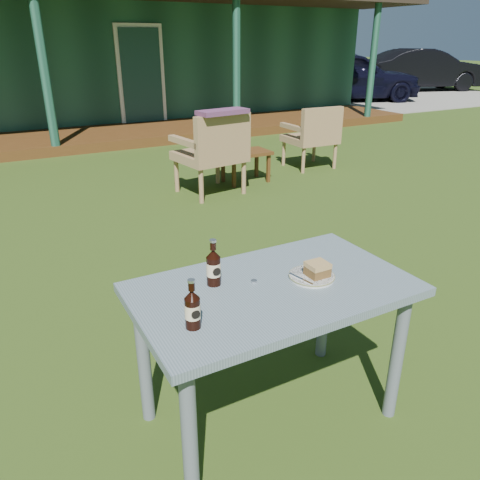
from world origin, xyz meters
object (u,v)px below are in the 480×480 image
cola_bottle_near (214,267)px  side_table (246,156)px  car_near (347,76)px  car_far (423,70)px  armchair_right (314,134)px  cake_slice (317,269)px  cola_bottle_far (193,309)px  armchair_left (214,150)px  plate (312,276)px  cafe_table (273,306)px

cola_bottle_near → side_table: 4.14m
side_table → car_near: bearing=41.9°
car_far → armchair_right: size_ratio=5.04×
cake_slice → cola_bottle_near: size_ratio=0.44×
car_far → cola_bottle_near: size_ratio=20.91×
cake_slice → side_table: bearing=65.2°
cola_bottle_far → side_table: size_ratio=0.33×
armchair_left → armchair_right: size_ratio=1.10×
car_near → armchair_left: car_near is taller
car_far → armchair_right: bearing=142.0°
cola_bottle_near → cola_bottle_far: 0.33m
plate → cola_bottle_near: bearing=159.2°
plate → side_table: 4.07m
cola_bottle_near → armchair_left: bearing=64.5°
car_far → cola_bottle_far: size_ratio=22.25×
car_near → armchair_left: size_ratio=4.43×
car_near → cola_bottle_far: (-9.32, -10.05, 0.08)m
plate → armchair_left: armchair_left is taller
plate → cola_bottle_near: cola_bottle_near is taller
plate → cake_slice: (0.02, -0.01, 0.04)m
cola_bottle_near → cola_bottle_far: (-0.21, -0.26, -0.01)m
plate → cake_slice: size_ratio=2.22×
car_near → cafe_table: bearing=159.1°
cafe_table → cola_bottle_near: size_ratio=5.74×
cola_bottle_near → armchair_left: 3.58m
car_near → cafe_table: size_ratio=3.52×
car_far → side_table: size_ratio=7.28×
cafe_table → side_table: cafe_table is taller
car_near → armchair_left: bearing=151.9°
cola_bottle_far → armchair_left: armchair_left is taller
cola_bottle_far → armchair_left: bearing=63.4°
cafe_table → armchair_left: armchair_left is taller
cake_slice → cola_bottle_far: cola_bottle_far is taller
plate → cola_bottle_far: cola_bottle_far is taller
armchair_right → cola_bottle_near: bearing=-132.0°
armchair_left → cafe_table: bearing=-111.5°
armchair_right → side_table: size_ratio=1.44×
car_near → cake_slice: size_ratio=45.94×
cake_slice → cola_bottle_far: 0.64m
cafe_table → cola_bottle_near: cola_bottle_near is taller
car_near → car_far: same height
car_near → armchair_right: 8.43m
car_near → side_table: car_near is taller
car_near → cafe_table: (-8.89, -9.92, -0.10)m
armchair_left → side_table: bearing=26.5°
cafe_table → cola_bottle_far: 0.48m
plate → armchair_left: 3.57m
side_table → armchair_left: bearing=-153.5°
cafe_table → armchair_left: bearing=68.5°
car_far → cake_slice: 17.26m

